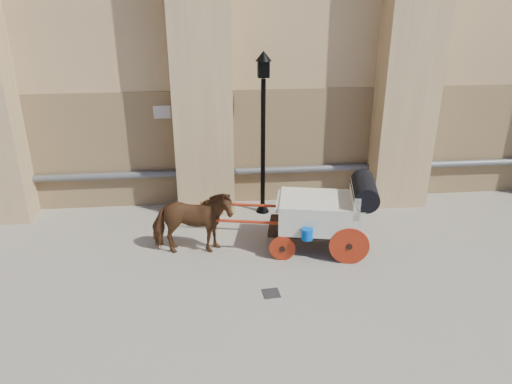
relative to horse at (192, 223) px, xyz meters
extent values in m
plane|color=gray|center=(1.31, -1.38, -0.74)|extent=(90.00, 90.00, 0.00)
cube|color=olive|center=(3.31, 2.77, 0.76)|extent=(44.00, 0.35, 3.00)
cylinder|color=#59595B|center=(3.31, 2.50, 0.16)|extent=(42.00, 0.18, 0.18)
cube|color=beige|center=(-0.69, 2.59, 1.76)|extent=(0.42, 0.04, 0.32)
imported|color=#57341B|center=(0.00, 0.00, 0.00)|extent=(1.76, 0.83, 1.47)
cube|color=black|center=(2.68, -0.05, -0.23)|extent=(2.18, 1.32, 0.11)
cube|color=beige|center=(2.77, -0.07, 0.14)|extent=(1.96, 1.49, 0.65)
cube|color=beige|center=(3.46, -0.20, 0.51)|extent=(0.37, 1.16, 0.51)
cube|color=beige|center=(2.00, 0.09, 0.38)|extent=(0.52, 1.06, 0.09)
cylinder|color=black|center=(3.64, -0.24, 0.70)|extent=(0.74, 1.24, 0.52)
cylinder|color=#A12610|center=(3.25, -0.75, -0.32)|extent=(0.83, 0.22, 0.83)
cylinder|color=#A12610|center=(3.48, 0.38, -0.32)|extent=(0.83, 0.22, 0.83)
cylinder|color=#A12610|center=(1.89, -0.47, -0.46)|extent=(0.56, 0.17, 0.56)
cylinder|color=#A12610|center=(2.12, 0.66, -0.46)|extent=(0.56, 0.17, 0.56)
cylinder|color=#A12610|center=(1.10, -0.15, 0.05)|extent=(2.19, 0.51, 0.06)
cylinder|color=#A12610|center=(1.27, 0.67, 0.05)|extent=(2.19, 0.51, 0.06)
cylinder|color=#004DC7|center=(2.37, -0.64, -0.04)|extent=(0.24, 0.24, 0.24)
cylinder|color=black|center=(1.73, 1.92, 0.96)|extent=(0.11, 0.11, 3.39)
cone|color=black|center=(1.73, 1.92, -0.57)|extent=(0.34, 0.34, 0.34)
cube|color=black|center=(1.73, 1.92, 2.89)|extent=(0.26, 0.26, 0.40)
cone|color=black|center=(1.73, 1.92, 3.17)|extent=(0.38, 0.38, 0.23)
cube|color=black|center=(1.50, -1.67, -0.73)|extent=(0.35, 0.35, 0.01)
camera|label=1|loc=(0.44, -9.55, 4.87)|focal=35.00mm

